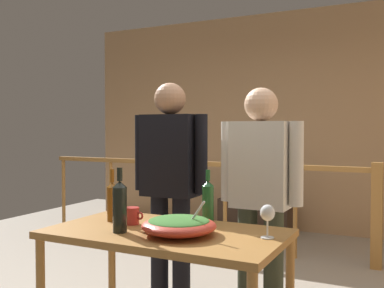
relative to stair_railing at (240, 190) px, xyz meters
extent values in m
cube|color=tan|center=(0.23, 1.27, 0.76)|extent=(5.93, 0.10, 2.83)
cylinder|color=#9E6B33|center=(-2.48, 0.00, -0.21)|extent=(0.04, 0.04, 0.90)
cylinder|color=#9E6B33|center=(-1.71, 0.00, -0.21)|extent=(0.04, 0.04, 0.90)
cylinder|color=#9E6B33|center=(-0.95, 0.00, -0.21)|extent=(0.04, 0.04, 0.90)
cylinder|color=#9E6B33|center=(-0.18, 0.00, -0.21)|extent=(0.04, 0.04, 0.90)
cylinder|color=#9E6B33|center=(0.59, 0.00, -0.21)|extent=(0.04, 0.04, 0.90)
cylinder|color=#9E6B33|center=(1.36, 0.00, -0.21)|extent=(0.04, 0.04, 0.90)
cube|color=#9E6B33|center=(-0.56, 0.00, 0.27)|extent=(3.92, 0.07, 0.05)
cube|color=#9E6B33|center=(1.36, 0.00, -0.16)|extent=(0.10, 0.10, 1.00)
cube|color=#38281E|center=(-0.13, 0.92, -0.44)|extent=(0.90, 0.40, 0.42)
cube|color=black|center=(-0.13, 0.92, -0.22)|extent=(0.20, 0.12, 0.02)
cylinder|color=black|center=(-0.13, 0.92, -0.17)|extent=(0.03, 0.03, 0.08)
cube|color=black|center=(-0.13, 0.89, -0.01)|extent=(0.46, 0.06, 0.25)
cube|color=black|center=(-0.13, 0.86, -0.01)|extent=(0.43, 0.01, 0.23)
cube|color=#9E6B33|center=(0.42, -2.34, 0.07)|extent=(1.32, 0.74, 0.04)
cylinder|color=#9E6B33|center=(-0.20, -2.01, -0.30)|extent=(0.05, 0.05, 0.71)
ellipsoid|color=#CC3D2D|center=(0.54, -2.40, 0.14)|extent=(0.41, 0.41, 0.10)
ellipsoid|color=#38702D|center=(0.54, -2.40, 0.16)|extent=(0.33, 0.33, 0.04)
cylinder|color=silver|center=(0.62, -2.40, 0.18)|extent=(0.15, 0.01, 0.21)
cylinder|color=silver|center=(0.99, -2.26, 0.09)|extent=(0.07, 0.07, 0.01)
cylinder|color=silver|center=(0.99, -2.26, 0.14)|extent=(0.01, 0.01, 0.09)
ellipsoid|color=silver|center=(0.99, -2.26, 0.22)|extent=(0.08, 0.08, 0.09)
cylinder|color=black|center=(0.22, -2.49, 0.21)|extent=(0.08, 0.08, 0.25)
cone|color=black|center=(0.22, -2.49, 0.36)|extent=(0.08, 0.08, 0.04)
cylinder|color=black|center=(0.22, -2.49, 0.41)|extent=(0.03, 0.03, 0.07)
cylinder|color=#1E5628|center=(0.56, -2.06, 0.20)|extent=(0.07, 0.07, 0.22)
cone|color=#1E5628|center=(0.56, -2.06, 0.33)|extent=(0.07, 0.07, 0.03)
cylinder|color=#1E5628|center=(0.56, -2.06, 0.38)|extent=(0.03, 0.03, 0.07)
cylinder|color=brown|center=(0.01, -2.27, 0.20)|extent=(0.06, 0.06, 0.21)
cone|color=brown|center=(0.01, -2.27, 0.32)|extent=(0.06, 0.06, 0.03)
cylinder|color=brown|center=(0.01, -2.27, 0.37)|extent=(0.02, 0.02, 0.08)
cylinder|color=#B7332D|center=(0.17, -2.29, 0.14)|extent=(0.08, 0.08, 0.10)
torus|color=#B7332D|center=(0.22, -2.29, 0.15)|extent=(0.05, 0.01, 0.05)
cylinder|color=black|center=(0.17, -1.68, -0.24)|extent=(0.13, 0.13, 0.83)
cylinder|color=black|center=(-0.01, -1.69, -0.24)|extent=(0.13, 0.13, 0.83)
cube|color=black|center=(0.08, -1.68, 0.47)|extent=(0.40, 0.23, 0.59)
cylinder|color=black|center=(0.33, -1.68, 0.48)|extent=(0.09, 0.09, 0.56)
cylinder|color=black|center=(-0.16, -1.69, 0.48)|extent=(0.09, 0.09, 0.56)
sphere|color=#A37556|center=(0.08, -1.68, 0.88)|extent=(0.23, 0.23, 0.23)
cylinder|color=#2D3323|center=(0.86, -1.69, -0.26)|extent=(0.13, 0.13, 0.80)
cylinder|color=#2D3323|center=(0.68, -1.68, -0.26)|extent=(0.13, 0.13, 0.80)
cube|color=beige|center=(0.77, -1.68, 0.43)|extent=(0.37, 0.23, 0.57)
cylinder|color=beige|center=(1.00, -1.69, 0.44)|extent=(0.09, 0.09, 0.54)
cylinder|color=beige|center=(0.53, -1.68, 0.44)|extent=(0.09, 0.09, 0.54)
sphere|color=#D8A884|center=(0.77, -1.68, 0.82)|extent=(0.22, 0.22, 0.22)
camera|label=1|loc=(1.67, -4.50, 0.66)|focal=41.86mm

